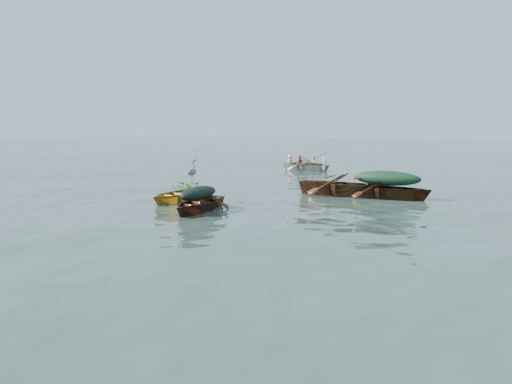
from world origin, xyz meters
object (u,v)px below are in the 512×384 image
Objects in this scene: dark_covered_boat at (199,211)px; green_tarp_boat at (386,199)px; open_wooden_boat at (344,196)px; yellow_dinghy at (179,201)px; heron at (192,176)px; rowed_boat at (307,171)px.

dark_covered_boat is 6.78m from green_tarp_boat.
open_wooden_boat is at bearing 90.00° from green_tarp_boat.
green_tarp_boat is at bearing 44.53° from dark_covered_boat.
green_tarp_boat is 0.91× the size of open_wooden_boat.
yellow_dinghy is 3.36× the size of heron.
heron is at bearing -173.92° from rowed_boat.
heron is (0.55, 0.07, 0.87)m from yellow_dinghy.
open_wooden_boat reaches higher than dark_covered_boat.
yellow_dinghy is 0.73× the size of green_tarp_boat.
green_tarp_boat is at bearing 36.62° from yellow_dinghy.
heron is (-3.54, -4.29, 0.87)m from open_wooden_boat.
rowed_boat is (-1.56, 11.97, 0.00)m from yellow_dinghy.
open_wooden_boat reaches higher than rowed_boat.
green_tarp_boat reaches higher than rowed_boat.
heron is (2.11, -11.90, 0.87)m from rowed_boat.
dark_covered_boat is 13.49m from rowed_boat.
open_wooden_boat is 5.63m from heron.
dark_covered_boat is (1.82, -1.08, 0.00)m from yellow_dinghy.
heron reaches higher than rowed_boat.
open_wooden_boat is 9.48m from rowed_boat.
rowed_boat reaches higher than dark_covered_boat.
open_wooden_boat is at bearing -147.40° from rowed_boat.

